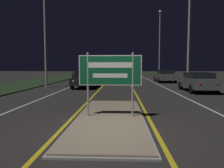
{
  "coord_description": "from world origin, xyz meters",
  "views": [
    {
      "loc": [
        0.39,
        -6.13,
        1.84
      ],
      "look_at": [
        0.0,
        2.95,
        1.11
      ],
      "focal_mm": 35.0,
      "sensor_mm": 36.0,
      "label": 1
    }
  ],
  "objects": [
    {
      "name": "highway_sign",
      "position": [
        0.0,
        1.45,
        1.63
      ],
      "size": [
        2.18,
        0.07,
        2.23
      ],
      "color": "#9E9E99",
      "rests_on": "median_island"
    },
    {
      "name": "car_approaching_0",
      "position": [
        -2.78,
        12.94,
        0.75
      ],
      "size": [
        1.89,
        4.68,
        1.41
      ],
      "color": "black",
      "rests_on": "ground_plane"
    },
    {
      "name": "lane_line_white_right",
      "position": [
        4.2,
        25.0,
        0.0
      ],
      "size": [
        0.12,
        70.0,
        0.01
      ],
      "color": "silver",
      "rests_on": "ground_plane"
    },
    {
      "name": "centre_line_yellow_right",
      "position": [
        1.37,
        25.0,
        0.0
      ],
      "size": [
        0.12,
        70.0,
        0.01
      ],
      "color": "gold",
      "rests_on": "ground_plane"
    },
    {
      "name": "car_approaching_1",
      "position": [
        -5.52,
        25.68,
        0.76
      ],
      "size": [
        1.91,
        4.17,
        1.41
      ],
      "color": "black",
      "rests_on": "ground_plane"
    },
    {
      "name": "verge_left",
      "position": [
        -9.5,
        20.0,
        0.04
      ],
      "size": [
        5.0,
        100.0,
        0.08
      ],
      "color": "#1E3319",
      "rests_on": "ground_plane"
    },
    {
      "name": "streetlight_left_near",
      "position": [
        -6.18,
        12.64,
        5.89
      ],
      "size": [
        0.57,
        0.57,
        8.71
      ],
      "color": "#9E9E99",
      "rests_on": "ground_plane"
    },
    {
      "name": "streetlight_right_far",
      "position": [
        6.67,
        30.52,
        6.54
      ],
      "size": [
        0.46,
        0.46,
        11.0
      ],
      "color": "#9E9E99",
      "rests_on": "ground_plane"
    },
    {
      "name": "median_island",
      "position": [
        0.0,
        1.45,
        0.04
      ],
      "size": [
        2.36,
        6.94,
        0.1
      ],
      "color": "#999993",
      "rests_on": "ground_plane"
    },
    {
      "name": "verge_right",
      "position": [
        9.5,
        20.0,
        0.04
      ],
      "size": [
        5.0,
        100.0,
        0.08
      ],
      "color": "#1E3319",
      "rests_on": "ground_plane"
    },
    {
      "name": "lane_line_white_left",
      "position": [
        -4.2,
        25.0,
        0.0
      ],
      "size": [
        0.12,
        70.0,
        0.01
      ],
      "color": "silver",
      "rests_on": "ground_plane"
    },
    {
      "name": "ground_plane",
      "position": [
        0.0,
        0.0,
        0.0
      ],
      "size": [
        160.0,
        160.0,
        0.0
      ],
      "primitive_type": "plane",
      "color": "#282623"
    },
    {
      "name": "centre_line_yellow_left",
      "position": [
        -1.37,
        25.0,
        0.0
      ],
      "size": [
        0.12,
        70.0,
        0.01
      ],
      "color": "gold",
      "rests_on": "ground_plane"
    },
    {
      "name": "car_receding_1",
      "position": [
        5.53,
        19.85,
        0.78
      ],
      "size": [
        2.03,
        4.39,
        1.45
      ],
      "color": "#4C514C",
      "rests_on": "ground_plane"
    },
    {
      "name": "edge_line_white_left",
      "position": [
        -7.2,
        25.0,
        0.0
      ],
      "size": [
        0.1,
        70.0,
        0.01
      ],
      "color": "silver",
      "rests_on": "ground_plane"
    },
    {
      "name": "car_receding_0",
      "position": [
        5.98,
        10.1,
        0.75
      ],
      "size": [
        1.88,
        4.44,
        1.41
      ],
      "color": "#4C514C",
      "rests_on": "ground_plane"
    },
    {
      "name": "streetlight_right_near",
      "position": [
        6.36,
        13.79,
        6.83
      ],
      "size": [
        0.6,
        0.6,
        10.06
      ],
      "color": "#9E9E99",
      "rests_on": "ground_plane"
    },
    {
      "name": "edge_line_white_right",
      "position": [
        7.2,
        25.0,
        0.0
      ],
      "size": [
        0.1,
        70.0,
        0.01
      ],
      "color": "silver",
      "rests_on": "ground_plane"
    }
  ]
}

